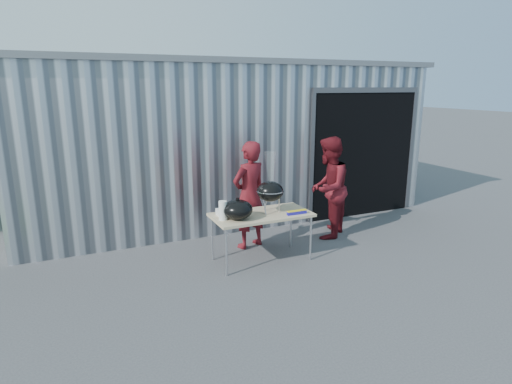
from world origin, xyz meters
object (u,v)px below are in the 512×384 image
folding_table (261,216)px  person_cook (249,195)px  kettle_grill (270,185)px  person_bystander (328,188)px

folding_table → person_cook: bearing=83.7°
folding_table → kettle_grill: kettle_grill is taller
person_cook → person_bystander: 1.47m
folding_table → person_cook: (0.07, 0.61, 0.18)m
kettle_grill → person_cook: size_ratio=0.52×
folding_table → kettle_grill: size_ratio=1.61×
kettle_grill → folding_table: bearing=-178.1°
person_cook → person_bystander: size_ratio=0.99×
kettle_grill → person_cook: person_cook is taller
person_cook → kettle_grill: bearing=79.9°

